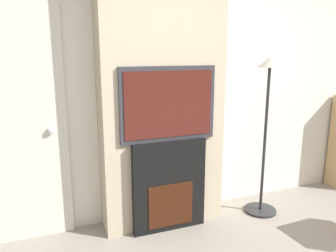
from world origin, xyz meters
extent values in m
cube|color=silver|center=(0.00, 2.03, 1.35)|extent=(6.00, 0.06, 2.70)
cube|color=tan|center=(0.00, 1.85, 1.35)|extent=(1.15, 0.31, 2.70)
cube|color=black|center=(0.00, 1.69, 0.43)|extent=(0.69, 0.14, 0.86)
cube|color=#33160A|center=(0.00, 1.62, 0.26)|extent=(0.43, 0.01, 0.41)
cube|color=#2D2D33|center=(0.00, 1.69, 1.18)|extent=(0.88, 0.06, 0.66)
cube|color=#471914|center=(0.00, 1.66, 1.18)|extent=(0.81, 0.01, 0.58)
cylinder|color=#262628|center=(1.01, 1.63, 0.01)|extent=(0.33, 0.33, 0.03)
cylinder|color=#262628|center=(1.01, 1.63, 0.76)|extent=(0.03, 0.03, 1.46)
cone|color=#B7B2A3|center=(1.01, 1.63, 1.54)|extent=(0.23, 0.23, 0.10)
cube|color=beige|center=(-1.30, 1.98, 1.02)|extent=(0.93, 0.04, 2.03)
sphere|color=silver|center=(-0.98, 1.94, 0.97)|extent=(0.06, 0.06, 0.06)
camera|label=1|loc=(-1.03, -0.95, 1.63)|focal=35.00mm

